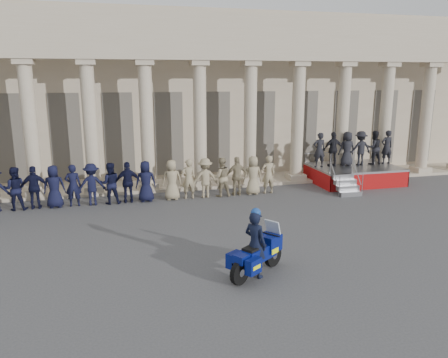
# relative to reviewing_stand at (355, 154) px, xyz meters

# --- Properties ---
(ground) EXTENTS (90.00, 90.00, 0.00)m
(ground) POSITION_rel_reviewing_stand_xyz_m (-9.50, -7.18, -1.51)
(ground) COLOR #3E3E41
(ground) RESTS_ON ground
(building) EXTENTS (40.00, 12.50, 9.00)m
(building) POSITION_rel_reviewing_stand_xyz_m (-9.50, 7.56, 3.01)
(building) COLOR tan
(building) RESTS_ON ground
(officer_rank) EXTENTS (15.97, 0.70, 1.86)m
(officer_rank) POSITION_rel_reviewing_stand_xyz_m (-13.04, -1.03, -0.58)
(officer_rank) COLOR black
(officer_rank) RESTS_ON ground
(reviewing_stand) EXTENTS (4.66, 4.21, 2.72)m
(reviewing_stand) POSITION_rel_reviewing_stand_xyz_m (0.00, 0.00, 0.00)
(reviewing_stand) COLOR gray
(reviewing_stand) RESTS_ON ground
(motorcycle) EXTENTS (1.94, 1.58, 1.45)m
(motorcycle) POSITION_rel_reviewing_stand_xyz_m (-8.58, -9.46, -0.88)
(motorcycle) COLOR black
(motorcycle) RESTS_ON ground
(rider) EXTENTS (0.78, 0.84, 2.01)m
(rider) POSITION_rel_reviewing_stand_xyz_m (-8.68, -9.53, -0.52)
(rider) COLOR black
(rider) RESTS_ON ground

